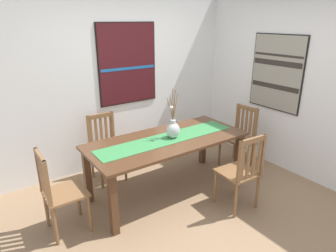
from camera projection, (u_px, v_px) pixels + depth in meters
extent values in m
cube|color=#8E7051|center=(200.00, 213.00, 3.58)|extent=(6.40, 6.40, 0.03)
cube|color=white|center=(124.00, 78.00, 4.55)|extent=(6.40, 0.12, 2.70)
cube|color=white|center=(305.00, 84.00, 4.12)|extent=(0.12, 6.40, 2.70)
cube|color=#51331E|center=(167.00, 140.00, 3.77)|extent=(2.06, 0.91, 0.03)
cube|color=#51331E|center=(113.00, 205.00, 3.10)|extent=(0.08, 0.08, 0.73)
cube|color=#51331E|center=(238.00, 159.00, 4.13)|extent=(0.08, 0.08, 0.73)
cube|color=#51331E|center=(88.00, 176.00, 3.68)|extent=(0.08, 0.08, 0.73)
cube|color=#51331E|center=(203.00, 142.00, 4.70)|extent=(0.08, 0.08, 0.73)
cube|color=#388447|center=(167.00, 139.00, 3.76)|extent=(1.90, 0.36, 0.01)
ellipsoid|color=silver|center=(173.00, 130.00, 3.76)|extent=(0.18, 0.15, 0.21)
cylinder|color=silver|center=(173.00, 122.00, 3.72)|extent=(0.07, 0.07, 0.05)
cylinder|color=brown|center=(173.00, 104.00, 3.68)|extent=(0.05, 0.07, 0.39)
cylinder|color=brown|center=(170.00, 109.00, 3.63)|extent=(0.11, 0.01, 0.31)
cylinder|color=brown|center=(174.00, 105.00, 3.67)|extent=(0.06, 0.03, 0.38)
cylinder|color=brown|center=(172.00, 109.00, 3.65)|extent=(0.04, 0.01, 0.29)
cylinder|color=brown|center=(175.00, 107.00, 3.70)|extent=(0.11, 0.05, 0.32)
sphere|color=silver|center=(171.00, 108.00, 3.61)|extent=(0.05, 0.05, 0.05)
cube|color=brown|center=(237.00, 138.00, 4.58)|extent=(0.44, 0.44, 0.03)
cylinder|color=brown|center=(238.00, 159.00, 4.42)|extent=(0.04, 0.04, 0.45)
cylinder|color=brown|center=(220.00, 151.00, 4.69)|extent=(0.04, 0.04, 0.45)
cylinder|color=brown|center=(253.00, 153.00, 4.63)|extent=(0.04, 0.04, 0.45)
cylinder|color=brown|center=(235.00, 146.00, 4.89)|extent=(0.04, 0.04, 0.45)
cube|color=brown|center=(256.00, 124.00, 4.47)|extent=(0.04, 0.04, 0.47)
cube|color=brown|center=(237.00, 118.00, 4.74)|extent=(0.04, 0.04, 0.47)
cube|color=brown|center=(248.00, 108.00, 4.53)|extent=(0.05, 0.38, 0.06)
cube|color=brown|center=(254.00, 124.00, 4.50)|extent=(0.02, 0.04, 0.38)
cube|color=brown|center=(250.00, 123.00, 4.55)|extent=(0.02, 0.04, 0.38)
cube|color=brown|center=(246.00, 122.00, 4.61)|extent=(0.02, 0.04, 0.38)
cube|color=brown|center=(242.00, 121.00, 4.66)|extent=(0.02, 0.04, 0.38)
cube|color=brown|center=(239.00, 119.00, 4.72)|extent=(0.02, 0.04, 0.38)
cube|color=brown|center=(237.00, 172.00, 3.56)|extent=(0.44, 0.44, 0.03)
cylinder|color=brown|center=(215.00, 187.00, 3.70)|extent=(0.04, 0.04, 0.45)
cylinder|color=brown|center=(236.00, 179.00, 3.88)|extent=(0.04, 0.04, 0.45)
cylinder|color=brown|center=(235.00, 201.00, 3.41)|extent=(0.04, 0.04, 0.45)
cylinder|color=brown|center=(257.00, 192.00, 3.59)|extent=(0.04, 0.04, 0.45)
cube|color=brown|center=(240.00, 162.00, 3.23)|extent=(0.04, 0.04, 0.51)
cube|color=brown|center=(262.00, 155.00, 3.41)|extent=(0.04, 0.04, 0.51)
cube|color=brown|center=(253.00, 140.00, 3.25)|extent=(0.38, 0.05, 0.06)
cube|color=brown|center=(242.00, 163.00, 3.26)|extent=(0.04, 0.02, 0.42)
cube|color=brown|center=(248.00, 161.00, 3.30)|extent=(0.04, 0.02, 0.42)
cube|color=brown|center=(254.00, 159.00, 3.35)|extent=(0.04, 0.02, 0.42)
cube|color=brown|center=(260.00, 157.00, 3.39)|extent=(0.04, 0.02, 0.42)
cube|color=brown|center=(65.00, 193.00, 3.15)|extent=(0.42, 0.42, 0.03)
cylinder|color=brown|center=(78.00, 198.00, 3.46)|extent=(0.04, 0.04, 0.45)
cylinder|color=brown|center=(90.00, 214.00, 3.18)|extent=(0.04, 0.04, 0.45)
cylinder|color=brown|center=(46.00, 209.00, 3.27)|extent=(0.04, 0.04, 0.45)
cylinder|color=brown|center=(55.00, 227.00, 2.99)|extent=(0.04, 0.04, 0.45)
cube|color=brown|center=(39.00, 169.00, 3.10)|extent=(0.04, 0.04, 0.49)
cube|color=brown|center=(48.00, 184.00, 2.82)|extent=(0.04, 0.04, 0.49)
cube|color=brown|center=(40.00, 157.00, 2.88)|extent=(0.03, 0.38, 0.06)
cube|color=brown|center=(40.00, 172.00, 3.08)|extent=(0.02, 0.04, 0.40)
cube|color=brown|center=(41.00, 175.00, 3.02)|extent=(0.02, 0.04, 0.40)
cube|color=brown|center=(43.00, 178.00, 2.96)|extent=(0.02, 0.04, 0.40)
cube|color=brown|center=(45.00, 181.00, 2.90)|extent=(0.02, 0.04, 0.40)
cube|color=brown|center=(47.00, 184.00, 2.84)|extent=(0.02, 0.04, 0.40)
cube|color=brown|center=(107.00, 150.00, 4.18)|extent=(0.43, 0.43, 0.03)
cylinder|color=brown|center=(125.00, 166.00, 4.21)|extent=(0.04, 0.04, 0.45)
cylinder|color=brown|center=(102.00, 173.00, 4.02)|extent=(0.04, 0.04, 0.45)
cylinder|color=brown|center=(115.00, 157.00, 4.49)|extent=(0.04, 0.04, 0.45)
cylinder|color=brown|center=(92.00, 163.00, 4.31)|extent=(0.04, 0.04, 0.45)
cube|color=brown|center=(113.00, 127.00, 4.34)|extent=(0.04, 0.04, 0.47)
cube|color=brown|center=(89.00, 132.00, 4.15)|extent=(0.04, 0.04, 0.47)
cube|color=brown|center=(100.00, 116.00, 4.17)|extent=(0.38, 0.04, 0.06)
cube|color=brown|center=(111.00, 128.00, 4.33)|extent=(0.04, 0.02, 0.38)
cube|color=brown|center=(106.00, 129.00, 4.29)|extent=(0.04, 0.02, 0.38)
cube|color=brown|center=(101.00, 130.00, 4.25)|extent=(0.04, 0.02, 0.38)
cube|color=brown|center=(96.00, 131.00, 4.21)|extent=(0.04, 0.02, 0.38)
cube|color=brown|center=(91.00, 133.00, 4.17)|extent=(0.04, 0.02, 0.38)
cube|color=black|center=(127.00, 64.00, 4.45)|extent=(0.95, 0.04, 1.20)
cube|color=#471419|center=(128.00, 64.00, 4.43)|extent=(0.92, 0.01, 1.17)
cube|color=#1E60A8|center=(128.00, 68.00, 4.45)|extent=(0.89, 0.00, 0.04)
cube|color=black|center=(277.00, 73.00, 4.39)|extent=(0.04, 0.87, 1.11)
cube|color=gray|center=(276.00, 73.00, 4.37)|extent=(0.01, 0.84, 1.08)
cube|color=#2D2823|center=(274.00, 86.00, 4.44)|extent=(0.00, 0.81, 0.07)
cube|color=#2D2823|center=(277.00, 63.00, 4.32)|extent=(0.00, 0.81, 0.08)
cube|color=#2D2823|center=(278.00, 55.00, 4.28)|extent=(0.00, 0.81, 0.03)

